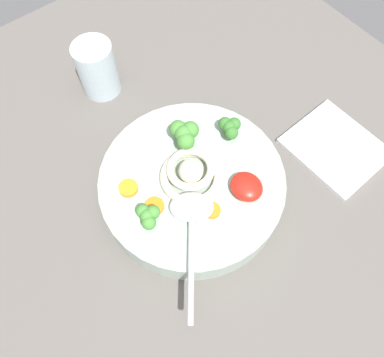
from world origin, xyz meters
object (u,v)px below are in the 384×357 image
soup_bowl (192,185)px  noodle_pile (191,173)px  drinking_glass (97,69)px  soup_spoon (192,216)px  folded_napkin (335,148)px

soup_bowl → noodle_pile: (0.27, -0.00, 3.45)cm
soup_bowl → drinking_glass: (25.55, -0.25, 2.30)cm
noodle_pile → drinking_glass: size_ratio=1.02×
noodle_pile → drinking_glass: drinking_glass is taller
soup_bowl → drinking_glass: size_ratio=2.82×
soup_spoon → drinking_glass: size_ratio=1.65×
soup_bowl → soup_spoon: size_ratio=1.71×
noodle_pile → soup_spoon: size_ratio=0.62×
soup_spoon → drinking_glass: drinking_glass is taller
soup_bowl → noodle_pile: bearing=-0.3°
soup_spoon → drinking_glass: 30.53cm
drinking_glass → folded_napkin: drinking_glass is taller
soup_bowl → drinking_glass: bearing=-0.6°
noodle_pile → soup_spoon: noodle_pile is taller
soup_spoon → folded_napkin: soup_spoon is taller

